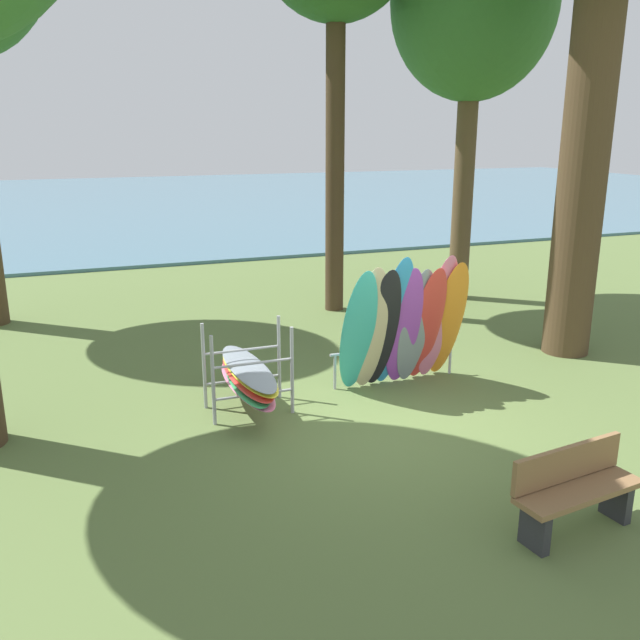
% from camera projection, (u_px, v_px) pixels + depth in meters
% --- Properties ---
extents(ground_plane, '(80.00, 80.00, 0.00)m').
position_uv_depth(ground_plane, '(387.00, 425.00, 9.10)').
color(ground_plane, '#566B38').
extents(lake_water, '(80.00, 36.00, 0.10)m').
position_uv_depth(lake_water, '(139.00, 201.00, 35.96)').
color(lake_water, '#477084').
rests_on(lake_water, ground).
extents(tree_far_left_back, '(3.50, 3.50, 8.39)m').
position_uv_depth(tree_far_left_back, '(474.00, 6.00, 14.20)').
color(tree_far_left_back, brown).
rests_on(tree_far_left_back, ground).
extents(leaning_board_pile, '(2.16, 0.85, 2.11)m').
position_uv_depth(leaning_board_pile, '(404.00, 326.00, 10.16)').
color(leaning_board_pile, '#38B2AD').
rests_on(leaning_board_pile, ground).
extents(board_storage_rack, '(1.15, 2.13, 1.25)m').
position_uv_depth(board_storage_rack, '(247.00, 375.00, 9.43)').
color(board_storage_rack, '#9EA0A5').
rests_on(board_storage_rack, ground).
extents(park_bench, '(1.44, 0.59, 0.85)m').
position_uv_depth(park_bench, '(575.00, 488.00, 6.62)').
color(park_bench, '#2D2D33').
rests_on(park_bench, ground).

